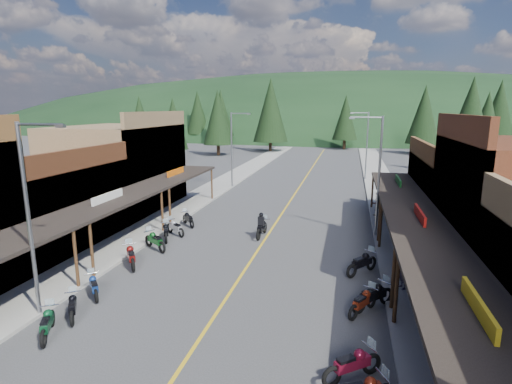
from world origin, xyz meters
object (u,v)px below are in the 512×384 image
Objects in this scene: bike_west_9 at (166,231)px; bike_west_5 at (73,306)px; streetlight_1 at (233,146)px; bike_east_7 at (373,295)px; bike_west_4 at (47,322)px; bike_west_11 at (188,218)px; shop_east_3 at (473,195)px; pine_7 at (198,113)px; pine_8 at (173,124)px; bike_west_10 at (175,227)px; pine_0 at (140,117)px; pine_5 at (499,110)px; bike_west_8 at (155,240)px; streetlight_2 at (377,171)px; rider_on_bike at (262,227)px; bike_east_8 at (362,262)px; streetlight_3 at (366,143)px; bike_west_6 at (94,285)px; pedestrian_east_b at (377,204)px; pine_4 at (424,115)px; pine_2 at (271,110)px; pedestrian_east_a at (404,272)px; shop_west_3 at (120,167)px; pine_1 at (221,113)px; pine_11 at (470,118)px; shop_west_2 at (37,205)px; pine_9 at (486,123)px; streetlight_0 at (31,213)px; bike_west_7 at (131,255)px; pine_3 at (345,118)px; bike_east_6 at (363,301)px; bike_east_5 at (353,363)px; pine_10 at (218,117)px.

bike_west_5 is at bearing -112.78° from bike_west_9.
bike_east_7 is (13.39, -24.22, -3.80)m from streetlight_1.
bike_west_4 is 14.73m from bike_west_11.
pine_7 is at bearing 125.27° from shop_east_3.
streetlight_1 is 0.80× the size of pine_8.
streetlight_1 is 3.89× the size of bike_west_10.
bike_west_10 is at bearing -69.90° from pine_7.
pine_5 is (74.00, 10.00, 1.51)m from pine_0.
bike_west_8 is 1.10× the size of bike_west_10.
streetlight_2 is 8.38m from rider_on_bike.
shop_east_3 is 12.62m from bike_east_8.
streetlight_3 is 4.08× the size of bike_west_6.
pine_8 is 5.28× the size of pedestrian_east_b.
pine_2 is at bearing -175.91° from pine_4.
pine_5 is at bearing 14.70° from bike_west_11.
bike_west_5 is at bearing -90.92° from pedestrian_east_a.
bike_west_9 is at bearing -59.75° from pine_0.
shop_west_3 is at bearing -141.59° from pedestrian_east_a.
pine_1 reaches higher than pedestrian_east_b.
pine_8 is 42.06m from pine_11.
pine_4 is 6.37× the size of bike_west_6.
shop_west_2 is 0.78× the size of pine_2.
pine_9 is (10.25, 33.70, 3.85)m from shop_east_3.
streetlight_0 is 77.94m from pine_1.
bike_west_7 is at bearing -112.78° from pedestrian_east_a.
streetlight_1 is at bearing -103.98° from pine_3.
pine_3 is 5.26× the size of bike_east_6.
pine_2 is at bearing -7.59° from pine_0.
shop_west_2 is at bearing -105.43° from pine_3.
shop_west_3 is at bearing 109.92° from bike_west_9.
bike_east_5 is at bearing -101.94° from bike_west_10.
pedestrian_east_a is (0.94, -30.13, -3.49)m from streetlight_3.
pine_10 is 47.57m from rider_on_bike.
pine_11 is 39.64m from bike_east_8.
bike_west_7 is (7.60, -2.08, -1.87)m from shop_west_2.
pine_7 is (-25.05, 82.00, 2.78)m from streetlight_0.
pedestrian_east_b is (21.21, 11.43, -1.44)m from shop_west_2.
pine_1 is at bearing -179.34° from pedestrian_east_a.
bike_west_11 is at bearing 0.13° from pedestrian_east_b.
streetlight_1 is at bearing 152.67° from shop_east_3.
bike_east_7 reaches higher than bike_west_9.
bike_west_10 is (25.88, -70.74, -6.65)m from pine_7.
shop_west_2 is 5.21× the size of bike_east_6.
bike_west_10 is at bearing 53.87° from bike_west_9.
pine_1 reaches higher than pine_11.
streetlight_2 is at bearing -87.09° from pine_3.
rider_on_bike is 1.23× the size of pedestrian_east_b.
pine_3 is at bearing 24.63° from bike_west_8.
bike_east_8 reaches higher than bike_east_5.
pine_8 is 39.46m from bike_west_9.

